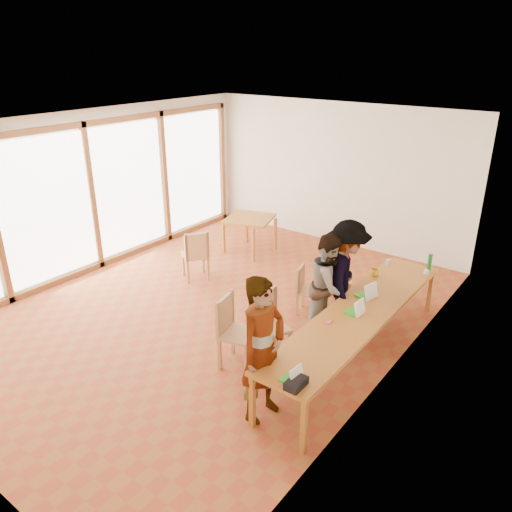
{
  "coord_description": "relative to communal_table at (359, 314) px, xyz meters",
  "views": [
    {
      "loc": [
        4.91,
        -5.37,
        4.05
      ],
      "look_at": [
        0.75,
        0.19,
        1.1
      ],
      "focal_mm": 35.0,
      "sensor_mm": 36.0,
      "label": 1
    }
  ],
  "objects": [
    {
      "name": "ground",
      "position": [
        -2.5,
        -0.17,
        -0.7
      ],
      "size": [
        8.0,
        8.0,
        0.0
      ],
      "primitive_type": "plane",
      "color": "#975024",
      "rests_on": "ground"
    },
    {
      "name": "wall_back",
      "position": [
        -2.5,
        3.83,
        0.8
      ],
      "size": [
        6.0,
        0.1,
        3.0
      ],
      "primitive_type": "cube",
      "color": "white",
      "rests_on": "ground"
    },
    {
      "name": "wall_right",
      "position": [
        0.5,
        -0.17,
        0.8
      ],
      "size": [
        0.1,
        8.0,
        3.0
      ],
      "primitive_type": "cube",
      "color": "white",
      "rests_on": "ground"
    },
    {
      "name": "window_wall",
      "position": [
        -5.46,
        -0.17,
        0.8
      ],
      "size": [
        0.1,
        8.0,
        3.0
      ],
      "primitive_type": "cube",
      "color": "white",
      "rests_on": "ground"
    },
    {
      "name": "ceiling",
      "position": [
        -2.5,
        -0.17,
        2.32
      ],
      "size": [
        6.0,
        8.0,
        0.04
      ],
      "primitive_type": "cube",
      "color": "white",
      "rests_on": "wall_back"
    },
    {
      "name": "communal_table",
      "position": [
        0.0,
        0.0,
        0.0
      ],
      "size": [
        0.8,
        4.0,
        0.75
      ],
      "color": "#B26B27",
      "rests_on": "ground"
    },
    {
      "name": "side_table",
      "position": [
        -3.58,
        2.23,
        -0.03
      ],
      "size": [
        0.9,
        0.9,
        0.75
      ],
      "rotation": [
        0.0,
        0.0,
        0.32
      ],
      "color": "#B26B27",
      "rests_on": "ground"
    },
    {
      "name": "chair_near",
      "position": [
        -1.31,
        -1.11,
        -0.09
      ],
      "size": [
        0.55,
        0.55,
        0.53
      ],
      "rotation": [
        0.0,
        0.0,
        0.22
      ],
      "color": "tan",
      "rests_on": "ground"
    },
    {
      "name": "chair_mid",
      "position": [
        -1.07,
        -0.66,
        -0.11
      ],
      "size": [
        0.59,
        0.59,
        0.52
      ],
      "rotation": [
        0.0,
        0.0,
        -0.4
      ],
      "color": "tan",
      "rests_on": "ground"
    },
    {
      "name": "chair_far",
      "position": [
        -1.27,
        0.69,
        -0.21
      ],
      "size": [
        0.46,
        0.46,
        0.43
      ],
      "rotation": [
        0.0,
        0.0,
        0.26
      ],
      "color": "tan",
      "rests_on": "ground"
    },
    {
      "name": "chair_empty",
      "position": [
        -1.08,
        1.28,
        -0.14
      ],
      "size": [
        0.57,
        0.57,
        0.49
      ],
      "rotation": [
        0.0,
        0.0,
        0.43
      ],
      "color": "tan",
      "rests_on": "ground"
    },
    {
      "name": "chair_spare",
      "position": [
        -3.5,
        0.53,
        -0.11
      ],
      "size": [
        0.62,
        0.62,
        0.51
      ],
      "rotation": [
        0.0,
        0.0,
        2.56
      ],
      "color": "tan",
      "rests_on": "ground"
    },
    {
      "name": "person_near",
      "position": [
        -0.37,
        -1.7,
        0.19
      ],
      "size": [
        0.49,
        0.69,
        1.78
      ],
      "primitive_type": "imported",
      "rotation": [
        0.0,
        0.0,
        1.47
      ],
      "color": "gray",
      "rests_on": "ground"
    },
    {
      "name": "person_mid",
      "position": [
        -0.65,
        0.33,
        0.1
      ],
      "size": [
        0.75,
        0.88,
        1.6
      ],
      "primitive_type": "imported",
      "rotation": [
        0.0,
        0.0,
        1.77
      ],
      "color": "gray",
      "rests_on": "ground"
    },
    {
      "name": "person_far",
      "position": [
        -0.53,
        0.62,
        0.17
      ],
      "size": [
        1.05,
        1.29,
        1.74
      ],
      "primitive_type": "imported",
      "rotation": [
        0.0,
        0.0,
        2.0
      ],
      "color": "gray",
      "rests_on": "ground"
    },
    {
      "name": "laptop_near",
      "position": [
        0.11,
        -1.8,
        0.1
      ],
      "size": [
        0.2,
        0.23,
        0.18
      ],
      "rotation": [
        0.0,
        0.0,
        -0.07
      ],
      "color": "green",
      "rests_on": "communal_table"
    },
    {
      "name": "laptop_mid",
      "position": [
        -0.01,
        -0.09,
        0.1
      ],
      "size": [
        0.22,
        0.25,
        0.2
      ],
      "rotation": [
        0.0,
        0.0,
        -0.07
      ],
      "color": "green",
      "rests_on": "communal_table"
    },
    {
      "name": "laptop_far",
      "position": [
        -0.09,
        0.44,
        0.11
      ],
      "size": [
        0.28,
        0.3,
        0.22
      ],
      "rotation": [
        0.0,
        0.0,
        -0.25
      ],
      "color": "green",
      "rests_on": "communal_table"
    },
    {
      "name": "yellow_mug",
      "position": [
        -0.32,
        1.15,
        0.1
      ],
      "size": [
        0.15,
        0.15,
        0.11
      ],
      "primitive_type": "imported",
      "rotation": [
        0.0,
        0.0,
        -0.11
      ],
      "color": "gold",
      "rests_on": "communal_table"
    },
    {
      "name": "green_bottle",
      "position": [
        0.29,
        1.85,
        0.19
      ],
      "size": [
        0.07,
        0.07,
        0.28
      ],
      "primitive_type": "cylinder",
      "color": "#186923",
      "rests_on": "communal_table"
    },
    {
      "name": "clear_glass",
      "position": [
        -0.32,
        1.68,
        0.09
      ],
      "size": [
        0.07,
        0.07,
        0.09
      ],
      "primitive_type": "cylinder",
      "color": "silver",
      "rests_on": "communal_table"
    },
    {
      "name": "condiment_cup",
      "position": [
        0.3,
        1.71,
        0.08
      ],
      "size": [
        0.08,
        0.08,
        0.06
      ],
      "primitive_type": "cylinder",
      "color": "white",
      "rests_on": "communal_table"
    },
    {
      "name": "pink_phone",
      "position": [
        -0.18,
        -0.52,
        0.05
      ],
      "size": [
        0.05,
        0.1,
        0.01
      ],
      "primitive_type": "cube",
      "color": "#E94368",
      "rests_on": "communal_table"
    },
    {
      "name": "black_pouch",
      "position": [
        0.19,
        -1.87,
        0.09
      ],
      "size": [
        0.16,
        0.26,
        0.09
      ],
      "primitive_type": "cube",
      "color": "black",
      "rests_on": "communal_table"
    }
  ]
}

